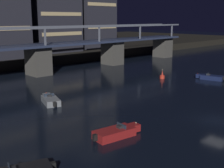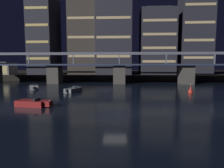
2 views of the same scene
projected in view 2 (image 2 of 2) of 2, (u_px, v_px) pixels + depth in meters
ground_plane at (115, 117)px, 19.53m from camera, size 400.00×400.00×0.00m
far_riverbank at (120, 74)px, 104.23m from camera, size 240.00×80.00×2.20m
river_bridge at (119, 70)px, 56.23m from camera, size 86.70×6.40×9.38m
tower_west_low at (45, 36)px, 72.12m from camera, size 8.97×13.18×30.30m
tower_west_tall at (83, 29)px, 71.32m from camera, size 10.72×8.52×35.10m
tower_central at (114, 31)px, 70.51m from camera, size 13.02×13.00×33.93m
tower_east_tall at (157, 42)px, 71.21m from camera, size 13.08×9.55×25.12m
tower_east_low at (195, 33)px, 70.30m from camera, size 11.67×8.10×32.12m
speedboat_near_left at (33, 103)px, 24.51m from camera, size 5.23×2.34×1.16m
speedboat_near_right at (34, 87)px, 42.89m from camera, size 3.39×4.95×1.16m
speedboat_mid_left at (74, 90)px, 38.43m from camera, size 3.02×5.11×1.16m
channel_buoy at (190, 91)px, 36.83m from camera, size 0.90×0.90×1.76m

